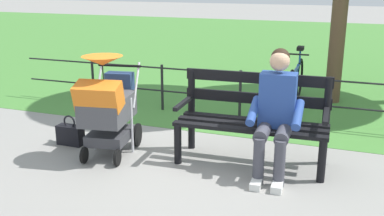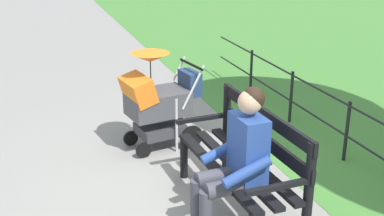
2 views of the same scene
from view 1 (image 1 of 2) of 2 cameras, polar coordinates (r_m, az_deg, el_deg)
The scene contains 8 objects.
ground_plane at distance 5.03m, azimuth 1.56°, elevation -6.41°, with size 60.00×60.00×0.00m, color gray.
grass_lawn at distance 13.42m, azimuth 13.85°, elevation 7.56°, with size 40.00×16.00×0.01m, color #478438.
park_bench at distance 4.83m, azimuth 7.82°, elevation -0.91°, with size 1.62×0.66×0.96m.
person_on_bench at distance 4.53m, azimuth 10.66°, elevation -0.22°, with size 0.55×0.74×1.28m.
stroller at distance 5.02m, azimuth -10.76°, elevation 0.40°, with size 0.64×0.95×1.15m.
handbag at distance 5.58m, azimuth -15.29°, elevation -3.28°, with size 0.32×0.14×0.37m.
park_fence at distance 6.29m, azimuth 8.56°, elevation 2.11°, with size 7.27×0.04×0.70m.
bicycle at distance 7.21m, azimuth 13.10°, elevation 3.23°, with size 0.44×1.66×0.89m.
Camera 1 is at (-1.48, 4.40, 1.95)m, focal length 41.72 mm.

